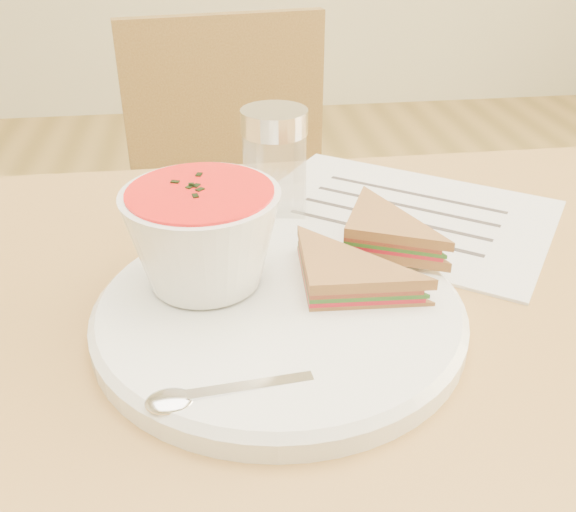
{
  "coord_description": "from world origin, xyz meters",
  "views": [
    {
      "loc": [
        -0.09,
        -0.42,
        1.06
      ],
      "look_at": [
        -0.03,
        0.03,
        0.8
      ],
      "focal_mm": 40.0,
      "sensor_mm": 36.0,
      "label": 1
    }
  ],
  "objects": [
    {
      "name": "chair_far",
      "position": [
        -0.02,
        0.62,
        0.43
      ],
      "size": [
        0.44,
        0.44,
        0.86
      ],
      "primitive_type": null,
      "rotation": [
        0.0,
        0.0,
        3.29
      ],
      "color": "brown",
      "rests_on": "floor"
    },
    {
      "name": "paper_menu",
      "position": [
        0.12,
        0.18,
        0.75
      ],
      "size": [
        0.39,
        0.37,
        0.0
      ],
      "primitive_type": null,
      "rotation": [
        0.0,
        0.0,
        -0.63
      ],
      "color": "silver",
      "rests_on": "dining_table"
    },
    {
      "name": "sandwich_half_b",
      "position": [
        0.03,
        0.06,
        0.79
      ],
      "size": [
        0.12,
        0.12,
        0.03
      ],
      "primitive_type": null,
      "rotation": [
        0.0,
        0.0,
        -0.42
      ],
      "color": "#9A6636",
      "rests_on": "plate"
    },
    {
      "name": "soup_bowl",
      "position": [
        -0.09,
        0.04,
        0.81
      ],
      "size": [
        0.16,
        0.16,
        0.09
      ],
      "primitive_type": null,
      "rotation": [
        0.0,
        0.0,
        0.28
      ],
      "color": "white",
      "rests_on": "plate"
    },
    {
      "name": "plate",
      "position": [
        -0.04,
        0.01,
        0.76
      ],
      "size": [
        0.38,
        0.38,
        0.02
      ],
      "primitive_type": null,
      "rotation": [
        0.0,
        0.0,
        -0.33
      ],
      "color": "white",
      "rests_on": "dining_table"
    },
    {
      "name": "spoon",
      "position": [
        -0.07,
        -0.09,
        0.77
      ],
      "size": [
        0.17,
        0.05,
        0.01
      ],
      "primitive_type": null,
      "rotation": [
        0.0,
        0.0,
        0.12
      ],
      "color": "silver",
      "rests_on": "plate"
    },
    {
      "name": "condiment_shaker",
      "position": [
        -0.02,
        0.19,
        0.81
      ],
      "size": [
        0.09,
        0.09,
        0.12
      ],
      "primitive_type": null,
      "rotation": [
        0.0,
        0.0,
        0.34
      ],
      "color": "silver",
      "rests_on": "dining_table"
    },
    {
      "name": "sandwich_half_a",
      "position": [
        -0.02,
        -0.02,
        0.78
      ],
      "size": [
        0.11,
        0.11,
        0.03
      ],
      "primitive_type": null,
      "rotation": [
        0.0,
        0.0,
        -0.06
      ],
      "color": "#9A6636",
      "rests_on": "plate"
    }
  ]
}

